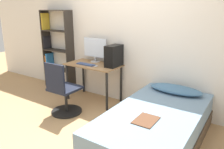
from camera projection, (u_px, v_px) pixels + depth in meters
name	position (u px, v px, depth m)	size (l,w,h in m)	color
ground_plane	(72.00, 135.00, 3.15)	(14.00, 14.00, 0.00)	tan
wall_back	(126.00, 38.00, 4.00)	(8.00, 0.05, 2.50)	silver
desk	(94.00, 70.00, 4.20)	(1.06, 0.58, 0.74)	#997047
bookshelf	(56.00, 53.00, 4.92)	(0.76, 0.25, 1.74)	#2D2823
office_chair	(63.00, 94.00, 3.71)	(0.53, 0.53, 0.92)	black
bed	(155.00, 128.00, 2.88)	(1.08, 2.04, 0.49)	#4C3D2D
pillow	(175.00, 89.00, 3.40)	(0.82, 0.36, 0.11)	teal
magazine	(146.00, 120.00, 2.55)	(0.24, 0.32, 0.01)	#56331E
monitor	(95.00, 49.00, 4.29)	(0.55, 0.19, 0.48)	#B7B7BC
keyboard	(86.00, 64.00, 4.12)	(0.39, 0.11, 0.02)	#33477A
pc_tower	(114.00, 56.00, 3.96)	(0.19, 0.37, 0.39)	black
mouse	(96.00, 66.00, 3.99)	(0.06, 0.09, 0.02)	silver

